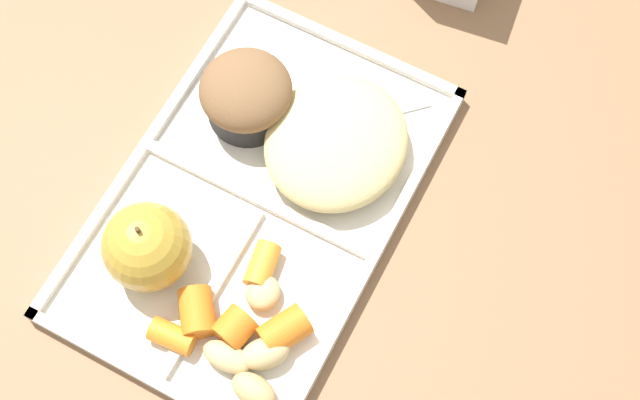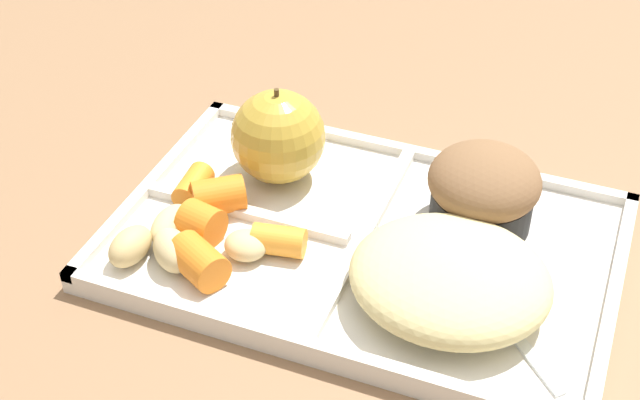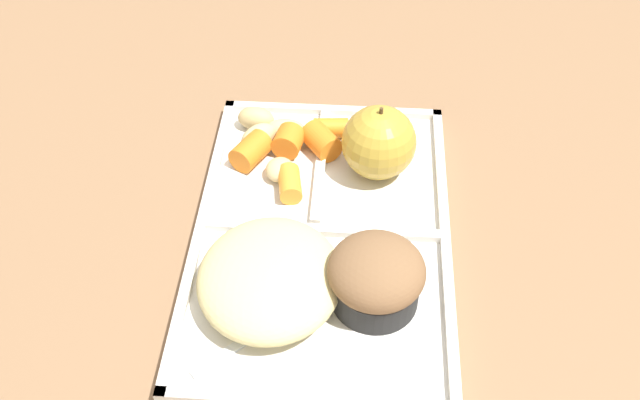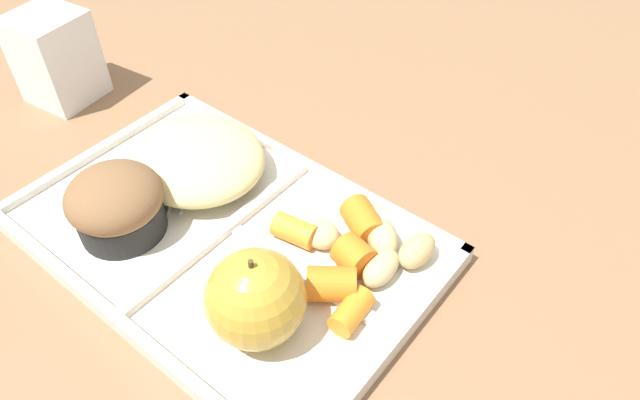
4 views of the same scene
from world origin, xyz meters
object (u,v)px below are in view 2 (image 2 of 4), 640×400
lunch_tray (363,244)px  green_apple (278,137)px  plastic_fork (485,297)px  bran_muffin (483,190)px

lunch_tray → green_apple: bearing=150.6°
green_apple → plastic_fork: 0.19m
bran_muffin → green_apple: bearing=-180.0°
lunch_tray → bran_muffin: size_ratio=4.42×
green_apple → plastic_fork: bearing=-22.6°
green_apple → bran_muffin: green_apple is taller
lunch_tray → green_apple: green_apple is taller
plastic_fork → lunch_tray: bearing=164.1°
bran_muffin → lunch_tray: bearing=-146.1°
lunch_tray → plastic_fork: lunch_tray is taller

